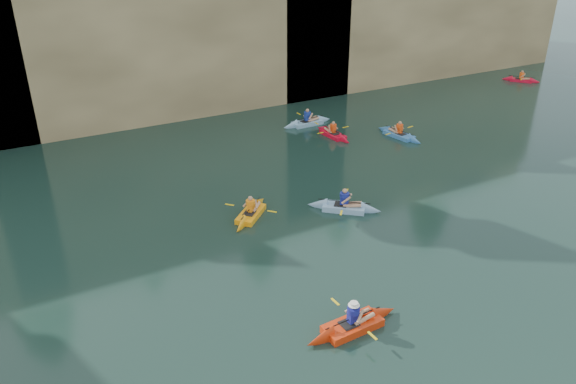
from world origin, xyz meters
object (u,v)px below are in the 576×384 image
main_kayaker (353,325)px  kayaker_ltblue_near (344,207)px  kayaker_orange (251,213)px  kayaker_red_far (333,134)px

main_kayaker → kayaker_ltblue_near: kayaker_ltblue_near is taller
main_kayaker → kayaker_ltblue_near: bearing=55.7°
kayaker_orange → kayaker_ltblue_near: (3.92, -1.42, 0.01)m
main_kayaker → kayaker_ltblue_near: (4.16, 6.87, -0.01)m
kayaker_ltblue_near → kayaker_red_far: (4.49, 8.07, -0.02)m
kayaker_orange → kayaker_ltblue_near: 4.17m
kayaker_ltblue_near → kayaker_red_far: bearing=100.9°
kayaker_orange → kayaker_ltblue_near: kayaker_ltblue_near is taller
kayaker_ltblue_near → main_kayaker: bearing=-81.2°
kayaker_ltblue_near → kayaker_orange: bearing=-159.9°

